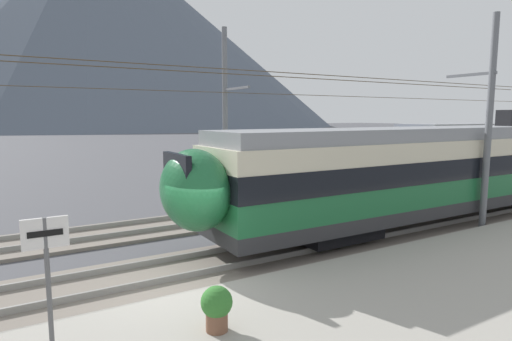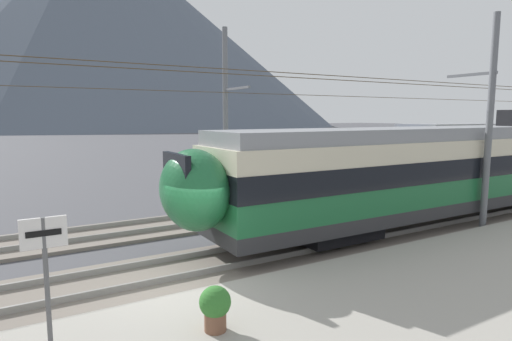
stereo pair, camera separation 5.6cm
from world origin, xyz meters
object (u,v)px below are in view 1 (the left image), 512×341
object	(u,v)px
catenary_mast_mid	(486,121)
potted_plant_by_shelter	(217,305)
train_near_platform	(451,167)
platform_sign	(47,255)
catenary_mast_far_side	(227,117)

from	to	relation	value
catenary_mast_mid	potted_plant_by_shelter	xyz separation A→B (m)	(-12.00, -2.43, -3.26)
train_near_platform	catenary_mast_mid	world-z (taller)	catenary_mast_mid
catenary_mast_mid	potted_plant_by_shelter	world-z (taller)	catenary_mast_mid
platform_sign	catenary_mast_far_side	bearing A→B (deg)	50.51
train_near_platform	catenary_mast_far_side	xyz separation A→B (m)	(-6.72, 6.79, 2.01)
catenary_mast_mid	catenary_mast_far_side	bearing A→B (deg)	127.47
catenary_mast_far_side	platform_sign	size ratio (longest dim) A/B	19.58
catenary_mast_far_side	potted_plant_by_shelter	distance (m)	12.60
train_near_platform	catenary_mast_far_side	distance (m)	9.76
catenary_mast_mid	platform_sign	xyz separation A→B (m)	(-14.68, -1.74, -2.06)
train_near_platform	catenary_mast_mid	size ratio (longest dim) A/B	0.52
catenary_mast_mid	potted_plant_by_shelter	size ratio (longest dim) A/B	53.54
catenary_mast_far_side	potted_plant_by_shelter	size ratio (longest dim) A/B	53.54
train_near_platform	platform_sign	distance (m)	15.37
catenary_mast_far_side	platform_sign	distance (m)	13.23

